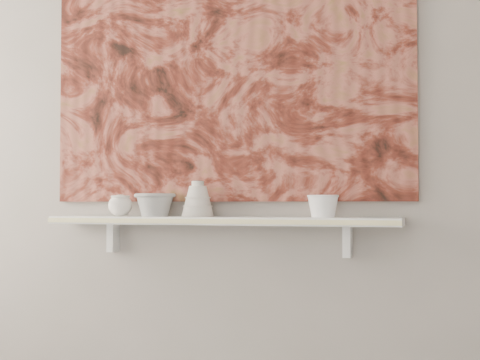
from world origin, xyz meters
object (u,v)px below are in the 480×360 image
at_px(bowl_grey, 155,204).
at_px(cup_cream, 120,205).
at_px(bell_vessel, 198,199).
at_px(bowl_white, 323,206).
at_px(painting, 225,65).
at_px(shelf, 219,221).

relative_size(bowl_grey, cup_cream, 1.73).
bearing_deg(bowl_grey, bell_vessel, 0.00).
relative_size(bowl_grey, bell_vessel, 1.18).
distance_m(bell_vessel, bowl_white, 0.50).
relative_size(bell_vessel, bowl_white, 1.20).
bearing_deg(cup_cream, painting, 10.75).
xyz_separation_m(painting, bell_vessel, (-0.09, -0.08, -0.54)).
distance_m(shelf, bowl_grey, 0.28).
bearing_deg(cup_cream, bell_vessel, 0.00).
bearing_deg(bowl_grey, shelf, 0.00).
bearing_deg(bowl_white, painting, 168.87).
relative_size(painting, cup_cream, 15.50).
distance_m(cup_cream, bell_vessel, 0.34).
bearing_deg(bell_vessel, cup_cream, 180.00).
distance_m(cup_cream, bowl_white, 0.83).
distance_m(shelf, painting, 0.63).
relative_size(shelf, bowl_white, 11.84).
bearing_deg(bowl_white, shelf, 180.00).
height_order(shelf, painting, painting).
bearing_deg(bowl_white, bowl_grey, 180.00).
height_order(painting, bowl_white, painting).
distance_m(bowl_grey, bowl_white, 0.68).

